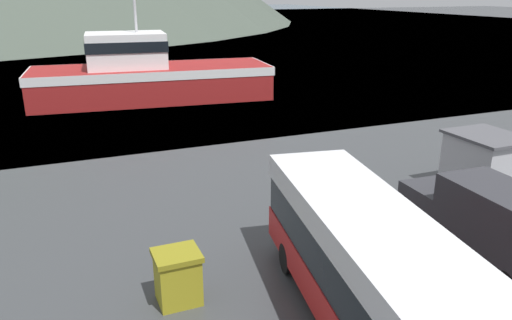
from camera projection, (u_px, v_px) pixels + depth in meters
The scene contains 6 objects.
water_surface at pixel (78, 21), 132.16m from camera, with size 240.00×240.00×0.00m, color #3D5160.
tour_bus at pixel (387, 290), 10.86m from camera, with size 4.34×11.68×3.13m.
delivery_van at pixel (494, 222), 15.12m from camera, with size 2.33×6.39×2.44m.
fishing_boat at pixel (148, 75), 37.42m from camera, with size 18.04×7.57×10.94m.
storage_bin at pixel (178, 277), 13.24m from camera, with size 1.21×1.09×1.47m.
dock_kiosk at pixel (484, 163), 20.43m from camera, with size 2.48×2.90×2.44m.
Camera 1 is at (-8.40, -0.05, 7.98)m, focal length 35.00 mm.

